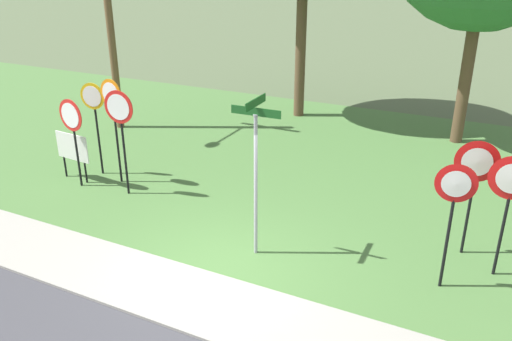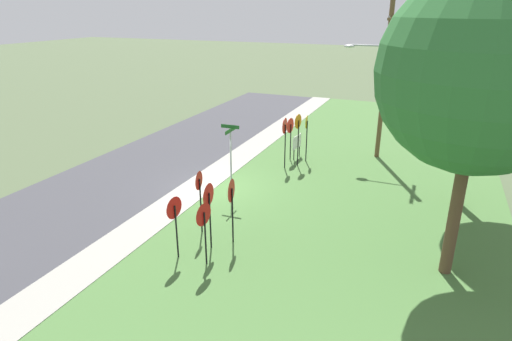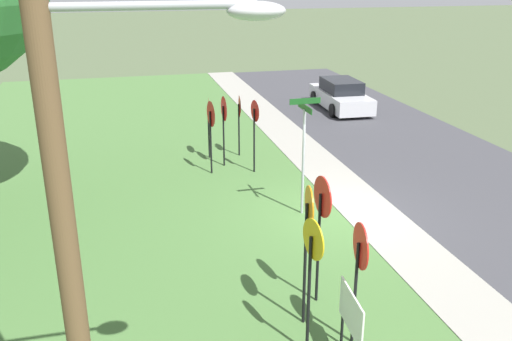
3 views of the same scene
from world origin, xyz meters
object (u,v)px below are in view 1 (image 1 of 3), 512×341
Objects in this scene: stop_sign_near_left at (120,120)px; yield_sign_far_right at (454,198)px; stop_sign_far_center at (94,109)px; stop_sign_near_right at (72,124)px; yield_sign_near_right at (511,189)px; yield_sign_far_left at (475,172)px; notice_board at (73,149)px; stop_sign_far_left at (113,109)px; street_name_post at (256,166)px.

stop_sign_near_left reaches higher than yield_sign_far_right.
stop_sign_far_center reaches higher than yield_sign_far_right.
stop_sign_far_center reaches higher than stop_sign_near_right.
yield_sign_near_right is (8.26, 0.24, -0.16)m from stop_sign_near_left.
stop_sign_near_right is at bearing 169.01° from yield_sign_far_right.
yield_sign_far_left is 1.00× the size of yield_sign_far_right.
stop_sign_far_center is at bearing 151.61° from stop_sign_near_left.
stop_sign_far_center is (-0.06, 0.86, 0.14)m from stop_sign_near_right.
stop_sign_near_left is 1.11× the size of yield_sign_near_right.
stop_sign_far_center is 1.05× the size of yield_sign_far_right.
notice_board is at bearing 167.47° from yield_sign_far_right.
stop_sign_far_left is at bearing 48.11° from stop_sign_near_right.
notice_board is (-1.14, -0.38, -1.12)m from stop_sign_far_left.
street_name_post is at bearing -1.71° from stop_sign_near_right.
yield_sign_near_right is 1.00× the size of yield_sign_far_right.
street_name_post is (5.38, -0.85, 0.21)m from stop_sign_near_right.
yield_sign_near_right is at bearing 9.66° from stop_sign_near_right.
stop_sign_near_right is 9.64m from yield_sign_near_right.
yield_sign_near_right is at bearing -49.53° from yield_sign_far_left.
stop_sign_far_left is (0.75, 0.65, 0.31)m from stop_sign_near_right.
yield_sign_far_left is (9.02, 0.93, 0.10)m from stop_sign_near_right.
stop_sign_near_right is 9.07m from yield_sign_far_left.
yield_sign_near_right is 4.43m from street_name_post.
stop_sign_near_right is 0.72× the size of street_name_post.
yield_sign_far_left is 1.87× the size of notice_board.
yield_sign_far_left reaches higher than yield_sign_near_right.
stop_sign_far_left is 1.65m from notice_board.
yield_sign_far_right is 3.45m from street_name_post.
street_name_post is at bearing -166.69° from yield_sign_near_right.
stop_sign_far_left is (-0.62, 0.48, 0.06)m from stop_sign_near_left.
stop_sign_near_left is at bearing 164.21° from street_name_post.
stop_sign_near_right is at bearing -175.76° from stop_sign_near_left.
yield_sign_far_right is at bearing -138.37° from yield_sign_near_right.
stop_sign_near_right is 0.87m from stop_sign_far_center.
stop_sign_near_left reaches higher than yield_sign_near_right.
stop_sign_near_right reaches higher than notice_board.
yield_sign_near_right reaches higher than notice_board.
street_name_post is at bearing 178.92° from yield_sign_far_right.
stop_sign_far_center is 5.71m from street_name_post.
stop_sign_near_left is 7.69m from yield_sign_far_left.
stop_sign_near_right is 0.84× the size of stop_sign_far_left.
yield_sign_far_left is 0.75× the size of street_name_post.
stop_sign_far_center is 1.97× the size of notice_board.
street_name_post is (-3.43, -0.43, 0.11)m from yield_sign_far_right.
yield_sign_far_right is (8.87, -1.27, -0.04)m from stop_sign_far_center.
notice_board is (-5.78, 1.12, -1.02)m from street_name_post.
stop_sign_far_left is 4.87m from street_name_post.
stop_sign_near_left is 8.27m from yield_sign_near_right.
yield_sign_far_left is (9.08, 0.08, -0.04)m from stop_sign_far_center.
street_name_post reaches higher than notice_board.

